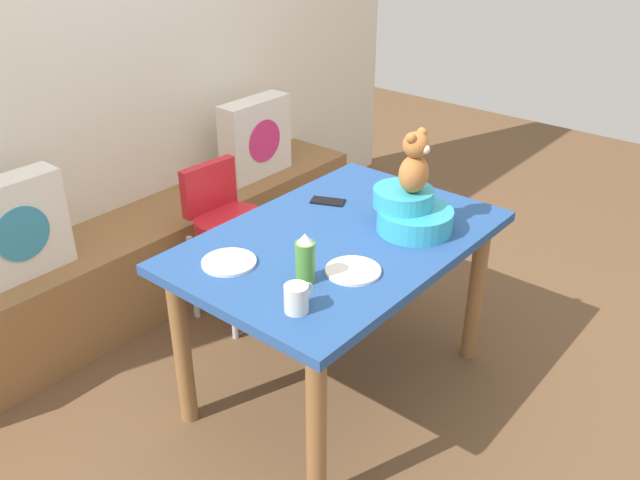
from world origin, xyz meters
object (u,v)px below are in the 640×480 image
object	(u,v)px
highchair	(228,223)
pillow_floral_left	(13,229)
teddy_bear	(415,163)
cell_phone	(328,201)
dinner_plate_far	(353,271)
ketchup_bottle	(305,259)
coffee_mug	(297,298)
infant_seat_teal	(411,212)
pillow_floral_right	(255,138)
dining_table	(339,260)
dinner_plate_near	(229,262)

from	to	relation	value
highchair	pillow_floral_left	bearing A→B (deg)	153.15
teddy_bear	cell_phone	xyz separation A→B (m)	(-0.02, 0.41, -0.27)
highchair	dinner_plate_far	bearing A→B (deg)	-106.00
ketchup_bottle	cell_phone	bearing A→B (deg)	32.23
teddy_bear	dinner_plate_far	size ratio (longest dim) A/B	1.25
ketchup_bottle	coffee_mug	world-z (taller)	ketchup_bottle
pillow_floral_left	highchair	size ratio (longest dim) A/B	0.56
coffee_mug	teddy_bear	bearing A→B (deg)	2.76
infant_seat_teal	cell_phone	distance (m)	0.41
infant_seat_teal	ketchup_bottle	size ratio (longest dim) A/B	1.78
pillow_floral_right	coffee_mug	world-z (taller)	pillow_floral_right
pillow_floral_right	dining_table	xyz separation A→B (m)	(-0.71, -1.16, -0.05)
pillow_floral_left	teddy_bear	size ratio (longest dim) A/B	1.76
dining_table	pillow_floral_left	bearing A→B (deg)	122.14
pillow_floral_left	dinner_plate_near	world-z (taller)	pillow_floral_left
infant_seat_teal	coffee_mug	world-z (taller)	infant_seat_teal
pillow_floral_left	ketchup_bottle	size ratio (longest dim) A/B	2.38
pillow_floral_right	highchair	xyz separation A→B (m)	(-0.62, -0.42, -0.16)
pillow_floral_right	ketchup_bottle	xyz separation A→B (m)	(-1.04, -1.27, 0.15)
dining_table	teddy_bear	world-z (taller)	teddy_bear
dining_table	dinner_plate_far	distance (m)	0.29
highchair	coffee_mug	xyz separation A→B (m)	(-0.58, -0.95, 0.27)
ketchup_bottle	coffee_mug	xyz separation A→B (m)	(-0.16, -0.10, -0.04)
infant_seat_teal	cell_phone	world-z (taller)	infant_seat_teal
pillow_floral_left	dining_table	size ratio (longest dim) A/B	0.34
coffee_mug	infant_seat_teal	bearing A→B (deg)	2.80
dining_table	teddy_bear	size ratio (longest dim) A/B	5.14
dining_table	ketchup_bottle	world-z (taller)	ketchup_bottle
highchair	dinner_plate_near	size ratio (longest dim) A/B	3.95
highchair	dinner_plate_far	world-z (taller)	highchair
pillow_floral_right	infant_seat_teal	bearing A→B (deg)	-109.64
highchair	ketchup_bottle	xyz separation A→B (m)	(-0.42, -0.86, 0.31)
ketchup_bottle	cell_phone	size ratio (longest dim) A/B	1.28
pillow_floral_left	coffee_mug	world-z (taller)	pillow_floral_left
pillow_floral_right	highchair	distance (m)	0.76
infant_seat_teal	dinner_plate_far	xyz separation A→B (m)	(-0.41, -0.03, -0.07)
pillow_floral_right	teddy_bear	distance (m)	1.46
teddy_bear	dinner_plate_far	distance (m)	0.50
dining_table	infant_seat_teal	distance (m)	0.34
coffee_mug	dinner_plate_far	distance (m)	0.31
ketchup_bottle	highchair	bearing A→B (deg)	63.71
highchair	infant_seat_teal	xyz separation A→B (m)	(0.14, -0.92, 0.29)
pillow_floral_right	dining_table	bearing A→B (deg)	-121.42
dining_table	coffee_mug	bearing A→B (deg)	-156.89
infant_seat_teal	ketchup_bottle	bearing A→B (deg)	173.67
pillow_floral_left	highchair	bearing A→B (deg)	-26.85
dinner_plate_far	cell_phone	xyz separation A→B (m)	(0.40, 0.44, -0.00)
highchair	ketchup_bottle	size ratio (longest dim) A/B	4.27
highchair	coffee_mug	size ratio (longest dim) A/B	6.58
dinner_plate_far	cell_phone	world-z (taller)	dinner_plate_far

